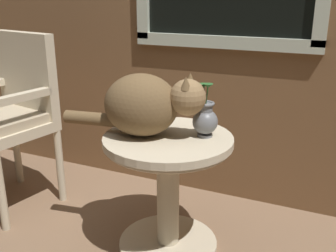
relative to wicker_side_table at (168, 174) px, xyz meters
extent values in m
cube|color=beige|center=(0.06, 0.61, 0.55)|extent=(1.06, 0.03, 0.07)
cylinder|color=beige|center=(0.00, 0.00, -0.38)|extent=(0.49, 0.49, 0.03)
cylinder|color=beige|center=(0.00, 0.00, -0.10)|extent=(0.11, 0.11, 0.52)
cylinder|color=beige|center=(0.00, 0.00, 0.17)|extent=(0.60, 0.60, 0.03)
torus|color=beige|center=(0.00, 0.00, 0.15)|extent=(0.57, 0.57, 0.02)
cylinder|color=beige|center=(-0.85, -0.22, -0.17)|extent=(0.04, 0.04, 0.45)
cylinder|color=beige|center=(-1.20, 0.24, -0.17)|extent=(0.04, 0.04, 0.45)
cylinder|color=beige|center=(-0.78, 0.16, -0.17)|extent=(0.04, 0.04, 0.45)
cube|color=beige|center=(-1.03, 0.01, 0.09)|extent=(0.54, 0.51, 0.06)
cube|color=#BBA98B|center=(-1.03, 0.01, 0.14)|extent=(0.49, 0.47, 0.05)
cube|color=beige|center=(-0.99, 0.19, 0.36)|extent=(0.47, 0.15, 0.49)
cube|color=beige|center=(-0.82, -0.03, 0.30)|extent=(0.12, 0.40, 0.04)
ellipsoid|color=brown|center=(-0.12, -0.03, 0.33)|extent=(0.38, 0.33, 0.28)
sphere|color=olive|center=(0.09, 0.01, 0.38)|extent=(0.16, 0.16, 0.16)
cone|color=brown|center=(0.10, -0.04, 0.45)|extent=(0.05, 0.05, 0.06)
cone|color=brown|center=(0.08, 0.05, 0.45)|extent=(0.05, 0.05, 0.06)
cylinder|color=brown|center=(-0.35, -0.06, 0.25)|extent=(0.31, 0.11, 0.06)
cylinder|color=slate|center=(0.15, 0.07, 0.20)|extent=(0.07, 0.07, 0.01)
ellipsoid|color=slate|center=(0.15, 0.07, 0.26)|extent=(0.12, 0.12, 0.12)
cylinder|color=slate|center=(0.15, 0.07, 0.32)|extent=(0.06, 0.06, 0.04)
torus|color=slate|center=(0.15, 0.07, 0.35)|extent=(0.08, 0.08, 0.01)
cylinder|color=#2D662D|center=(0.16, 0.06, 0.39)|extent=(0.03, 0.04, 0.09)
cone|color=#2D662D|center=(0.17, 0.04, 0.43)|extent=(0.04, 0.04, 0.02)
cylinder|color=#2D662D|center=(0.15, 0.07, 0.39)|extent=(0.01, 0.02, 0.08)
cone|color=#2D662D|center=(0.14, 0.06, 0.43)|extent=(0.04, 0.04, 0.02)
camera|label=1|loc=(0.70, -1.54, 0.81)|focal=42.32mm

